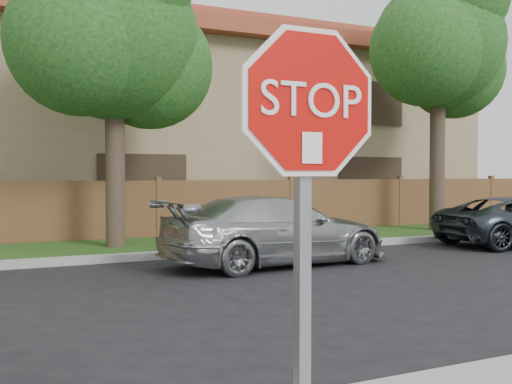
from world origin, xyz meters
TOP-DOWN VIEW (x-y plane):
  - far_curb at (0.00, 8.15)m, footprint 70.00×0.30m
  - tree_mid at (2.52, 9.57)m, footprint 4.80×3.90m
  - tree_right at (12.02, 9.57)m, footprint 4.80×3.90m
  - stop_sign at (1.02, -1.48)m, footprint 1.01×0.13m
  - sedan_right at (4.92, 6.39)m, footprint 4.82×2.34m

SIDE VIEW (x-z plane):
  - far_curb at x=0.00m, z-range 0.00..0.15m
  - sedan_right at x=4.92m, z-range 0.00..1.35m
  - stop_sign at x=1.02m, z-range 0.55..3.11m
  - tree_mid at x=2.52m, z-range 1.20..8.55m
  - tree_right at x=12.02m, z-range 1.47..9.67m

